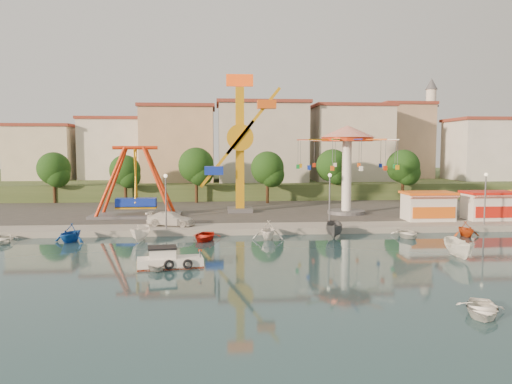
{
  "coord_description": "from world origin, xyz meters",
  "views": [
    {
      "loc": [
        -3.09,
        -35.22,
        8.37
      ],
      "look_at": [
        0.79,
        14.0,
        4.0
      ],
      "focal_mm": 35.0,
      "sensor_mm": 36.0,
      "label": 1
    }
  ],
  "objects": [
    {
      "name": "tree_4",
      "position": [
        14.0,
        37.35,
        5.75
      ],
      "size": [
        4.86,
        4.86,
        7.6
      ],
      "color": "#382314",
      "rests_on": "quay_deck"
    },
    {
      "name": "tree_2",
      "position": [
        -6.0,
        35.81,
        5.92
      ],
      "size": [
        5.02,
        5.02,
        7.85
      ],
      "color": "#382314",
      "rests_on": "quay_deck"
    },
    {
      "name": "booth_mid",
      "position": [
        26.42,
        16.49,
        2.16
      ],
      "size": [
        5.4,
        3.78,
        3.08
      ],
      "color": "white",
      "rests_on": "quay_deck"
    },
    {
      "name": "building_4",
      "position": [
        19.07,
        52.2,
        7.62
      ],
      "size": [
        10.75,
        9.23,
        9.24
      ],
      "primitive_type": "cube",
      "color": "beige",
      "rests_on": "hill_terrace"
    },
    {
      "name": "rowboat_b",
      "position": [
        10.09,
        -11.85,
        0.34
      ],
      "size": [
        3.48,
        3.94,
        0.68
      ],
      "primitive_type": "imported",
      "rotation": [
        0.0,
        0.0,
        -0.43
      ],
      "color": "white",
      "rests_on": "ground"
    },
    {
      "name": "lamp_post_2",
      "position": [
        8.0,
        13.0,
        3.1
      ],
      "size": [
        0.14,
        0.14,
        5.0
      ],
      "primitive_type": "cylinder",
      "color": "#59595E",
      "rests_on": "quay_deck"
    },
    {
      "name": "skiff",
      "position": [
        15.19,
        0.71,
        0.77
      ],
      "size": [
        1.82,
        4.11,
        1.55
      ],
      "primitive_type": "imported",
      "rotation": [
        0.0,
        0.0,
        -0.08
      ],
      "color": "white",
      "rests_on": "ground"
    },
    {
      "name": "moored_boat_4",
      "position": [
        1.58,
        9.8,
        0.87
      ],
      "size": [
        3.45,
        3.81,
        1.75
      ],
      "primitive_type": "imported",
      "rotation": [
        0.0,
        0.0,
        -0.2
      ],
      "color": "white",
      "rests_on": "ground"
    },
    {
      "name": "building_2",
      "position": [
        -8.19,
        51.96,
        8.62
      ],
      "size": [
        11.95,
        9.28,
        11.23
      ],
      "primitive_type": "cube",
      "color": "tan",
      "rests_on": "hill_terrace"
    },
    {
      "name": "tree_1",
      "position": [
        -16.0,
        36.24,
        5.2
      ],
      "size": [
        4.35,
        4.35,
        6.8
      ],
      "color": "#382314",
      "rests_on": "quay_deck"
    },
    {
      "name": "moored_boat_6",
      "position": [
        14.72,
        9.8,
        0.37
      ],
      "size": [
        2.94,
        3.85,
        0.74
      ],
      "primitive_type": "imported",
      "rotation": [
        0.0,
        0.0,
        -0.11
      ],
      "color": "white",
      "rests_on": "ground"
    },
    {
      "name": "minaret",
      "position": [
        36.0,
        54.0,
        12.55
      ],
      "size": [
        2.8,
        2.8,
        18.0
      ],
      "color": "silver",
      "rests_on": "hill_terrace"
    },
    {
      "name": "tree_0",
      "position": [
        -26.0,
        36.98,
        5.47
      ],
      "size": [
        4.6,
        4.6,
        7.19
      ],
      "color": "#382314",
      "rests_on": "quay_deck"
    },
    {
      "name": "asphalt_pad",
      "position": [
        0.0,
        30.0,
        0.6
      ],
      "size": [
        90.0,
        28.0,
        0.01
      ],
      "primitive_type": "cube",
      "color": "#4C4944",
      "rests_on": "quay_deck"
    },
    {
      "name": "lamp_post_1",
      "position": [
        -8.0,
        13.0,
        3.1
      ],
      "size": [
        0.14,
        0.14,
        5.0
      ],
      "primitive_type": "cylinder",
      "color": "#59595E",
      "rests_on": "quay_deck"
    },
    {
      "name": "kamikaze_tower",
      "position": [
        0.03,
        24.8,
        8.49
      ],
      "size": [
        6.54,
        3.1,
        16.5
      ],
      "color": "#59595E",
      "rests_on": "quay_deck"
    },
    {
      "name": "pirate_ship_ride",
      "position": [
        -12.24,
        21.89,
        4.39
      ],
      "size": [
        10.0,
        5.0,
        8.0
      ],
      "color": "#59595E",
      "rests_on": "quay_deck"
    },
    {
      "name": "tree_5",
      "position": [
        24.0,
        35.54,
        5.71
      ],
      "size": [
        4.83,
        4.83,
        7.54
      ],
      "color": "#382314",
      "rests_on": "quay_deck"
    },
    {
      "name": "moored_boat_7",
      "position": [
        20.43,
        9.8,
        0.73
      ],
      "size": [
        2.41,
        2.79,
        1.45
      ],
      "primitive_type": "imported",
      "rotation": [
        0.0,
        0.0,
        0.01
      ],
      "color": "#CE4412",
      "rests_on": "ground"
    },
    {
      "name": "tree_3",
      "position": [
        4.0,
        34.36,
        5.55
      ],
      "size": [
        4.68,
        4.68,
        7.32
      ],
      "color": "#382314",
      "rests_on": "quay_deck"
    },
    {
      "name": "quay_deck",
      "position": [
        0.0,
        62.0,
        0.3
      ],
      "size": [
        200.0,
        100.0,
        0.6
      ],
      "primitive_type": "cube",
      "color": "#9E998E",
      "rests_on": "ground"
    },
    {
      "name": "moored_boat_2",
      "position": [
        -9.98,
        9.8,
        0.7
      ],
      "size": [
        1.81,
        3.77,
        1.4
      ],
      "primitive_type": "imported",
      "rotation": [
        0.0,
        0.0,
        -0.12
      ],
      "color": "white",
      "rests_on": "ground"
    },
    {
      "name": "moored_boat_3",
      "position": [
        -4.27,
        9.8,
        0.39
      ],
      "size": [
        3.26,
        4.12,
        0.77
      ],
      "primitive_type": "imported",
      "rotation": [
        0.0,
        0.0,
        -0.17
      ],
      "color": "red",
      "rests_on": "ground"
    },
    {
      "name": "rowboat_a",
      "position": [
        -7.38,
        -0.71,
        0.34
      ],
      "size": [
        2.93,
        3.67,
        0.68
      ],
      "primitive_type": "imported",
      "rotation": [
        0.0,
        0.0,
        0.19
      ],
      "color": "beige",
      "rests_on": "ground"
    },
    {
      "name": "building_0",
      "position": [
        -33.37,
        46.06,
        8.93
      ],
      "size": [
        9.26,
        9.53,
        11.87
      ],
      "primitive_type": "cube",
      "color": "beige",
      "rests_on": "hill_terrace"
    },
    {
      "name": "building_6",
      "position": [
        44.15,
        48.77,
        9.18
      ],
      "size": [
        8.23,
        8.98,
        12.36
      ],
      "primitive_type": "cube",
      "color": "silver",
      "rests_on": "hill_terrace"
    },
    {
      "name": "wave_swinger",
      "position": [
        12.15,
        22.33,
        8.2
      ],
      "size": [
        11.6,
        11.6,
        10.4
      ],
      "color": "#59595E",
      "rests_on": "quay_deck"
    },
    {
      "name": "van",
      "position": [
        -7.72,
        14.81,
        1.3
      ],
      "size": [
        5.13,
        3.12,
        1.39
      ],
      "primitive_type": "imported",
      "rotation": [
        0.0,
        0.0,
        1.31
      ],
      "color": "silver",
      "rests_on": "quay_deck"
    },
    {
      "name": "building_1",
      "position": [
        -21.33,
        51.38,
        7.32
      ],
      "size": [
        12.33,
        9.01,
        8.63
      ],
      "primitive_type": "cube",
      "color": "silver",
      "rests_on": "hill_terrace"
    },
    {
      "name": "ground",
      "position": [
        0.0,
        0.0,
        0.0
      ],
      "size": [
        200.0,
        200.0,
        0.0
      ],
      "primitive_type": "plane",
      "color": "#15303C",
      "rests_on": "ground"
    },
    {
      "name": "moored_boat_5",
      "position": [
        7.76,
        9.8,
        0.8
      ],
      "size": [
        2.47,
        4.39,
        1.6
      ],
      "primitive_type": "imported",
      "rotation": [
        0.0,
        0.0,
        -0.23
      ],
      "color": "#4F5054",
      "rests_on": "ground"
    },
    {
      "name": "lamp_post_3",
      "position": [
        24.0,
        13.0,
        3.1
      ],
      "size": [
        0.14,
        0.14,
        5.0
      ],
      "primitive_type": "cylinder",
      "color": "#59595E",
      "rests_on": "quay_deck"
    },
    {
      "name": "booth_left",
      "position": [
        19.58,
        16.49,
        2.16
      ],
      "size": [
        5.4,
        3.78,
        3.08
      ],
      "color": "white",
      "rests_on": "quay_deck"
    },
    {
      "name": "building_5",
      "position": [
        32.37,
        50.33,
        8.61
      ],
      "size": [
        12.77,
        10.96,
        11.21
      ],
      "primitive_type": "cube",
      "color": "tan",
      "rests_on": "hill_terrace"
    },
    {
      "name": "cabin_motorboat",
      "position": [
        -6.52,
        -0.41,
        0.43
      ],
      "size": [
        4.73,
        2.35,
        1.6
      ],
      "rotation": [
        0.0,
        0.0,
        0.14
      ],
      "color": "white",
      "rests_on": "ground"
    },
    {
      "name": "moored_boat_1",
      "position": [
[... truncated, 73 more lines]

